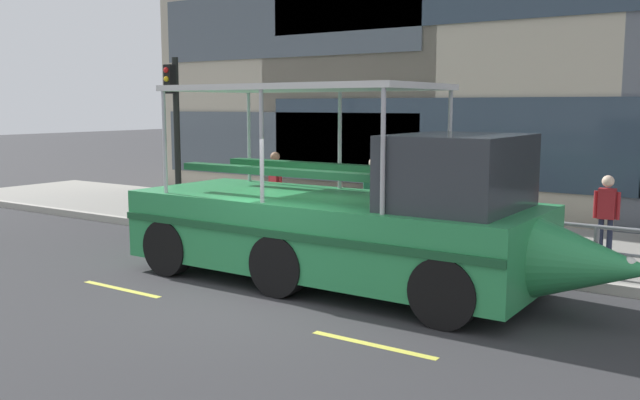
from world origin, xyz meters
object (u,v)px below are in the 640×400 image
pedestrian_mid_right (374,190)px  pedestrian_near_stern (275,179)px  traffic_light_pole (175,121)px  leaned_bicycle (203,207)px  pedestrian_mid_left (433,197)px  duck_tour_boat (355,222)px  pedestrian_near_bow (606,210)px

pedestrian_mid_right → pedestrian_near_stern: bearing=168.6°
traffic_light_pole → pedestrian_near_stern: traffic_light_pole is taller
traffic_light_pole → leaned_bicycle: size_ratio=2.32×
traffic_light_pole → pedestrian_mid_left: traffic_light_pole is taller
leaned_bicycle → pedestrian_near_stern: (1.38, 1.13, 0.66)m
duck_tour_boat → pedestrian_near_stern: bearing=140.9°
leaned_bicycle → pedestrian_mid_right: size_ratio=0.99×
leaned_bicycle → pedestrian_mid_right: 4.62m
pedestrian_near_bow → pedestrian_mid_left: size_ratio=1.05×
duck_tour_boat → pedestrian_near_bow: duck_tour_boat is taller
duck_tour_boat → pedestrian_mid_left: 3.68m
pedestrian_near_bow → pedestrian_mid_right: size_ratio=0.91×
pedestrian_near_stern → pedestrian_mid_right: bearing=-11.4°
pedestrian_mid_right → pedestrian_near_stern: (-3.17, 0.64, -0.03)m
duck_tour_boat → pedestrian_near_stern: (-4.56, 3.70, 0.10)m
pedestrian_near_stern → pedestrian_mid_left: bearing=-0.4°
traffic_light_pole → duck_tour_boat: size_ratio=0.45×
duck_tour_boat → pedestrian_mid_right: size_ratio=5.06×
pedestrian_near_bow → duck_tour_boat: bearing=-132.3°
duck_tour_boat → pedestrian_near_stern: size_ratio=5.20×
leaned_bicycle → pedestrian_mid_right: (4.54, 0.50, 0.68)m
leaned_bicycle → pedestrian_mid_right: pedestrian_mid_right is taller
duck_tour_boat → pedestrian_near_bow: (3.21, 3.53, 0.03)m
pedestrian_mid_right → pedestrian_near_stern: pedestrian_mid_right is taller
pedestrian_mid_left → duck_tour_boat: bearing=-85.2°
pedestrian_mid_right → pedestrian_near_bow: bearing=5.8°
duck_tour_boat → traffic_light_pole: bearing=158.1°
duck_tour_boat → pedestrian_mid_right: duck_tour_boat is taller
traffic_light_pole → pedestrian_near_bow: bearing=3.6°
traffic_light_pole → pedestrian_mid_left: (6.83, 0.80, -1.53)m
leaned_bicycle → pedestrian_mid_left: bearing=11.1°
duck_tour_boat → pedestrian_near_bow: size_ratio=5.59×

